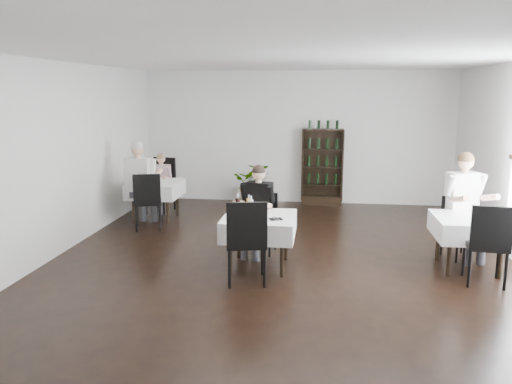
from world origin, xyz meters
TOP-DOWN VIEW (x-y plane):
  - room_shell at (0.00, 0.00)m, footprint 9.00×9.00m
  - wine_shelf at (0.60, 4.31)m, footprint 0.90×0.28m
  - main_table at (-0.30, 0.00)m, footprint 1.03×1.03m
  - left_table at (-2.70, 2.50)m, footprint 0.98×0.98m
  - right_table at (2.70, 0.30)m, footprint 0.98×0.98m
  - potted_tree at (-0.94, 4.09)m, footprint 0.89×0.78m
  - main_chair_far at (-0.34, 0.75)m, footprint 0.49×0.49m
  - main_chair_near at (-0.38, -0.69)m, footprint 0.61×0.62m
  - left_chair_far at (-2.83, 3.29)m, footprint 0.62×0.63m
  - left_chair_near at (-2.59, 1.72)m, footprint 0.62×0.62m
  - right_chair_far at (2.69, 0.87)m, footprint 0.57×0.57m
  - right_chair_near at (2.76, -0.32)m, footprint 0.55×0.56m
  - diner_main at (-0.40, 0.53)m, footprint 0.60×0.63m
  - diner_left_far at (-2.80, 3.14)m, footprint 0.49×0.50m
  - diner_left_near at (-2.81, 2.01)m, footprint 0.62×0.62m
  - diner_right_far at (2.76, 0.80)m, footprint 0.71×0.75m
  - plate_far at (-0.31, 0.21)m, footprint 0.29×0.29m
  - plate_near at (-0.34, -0.11)m, footprint 0.25×0.25m
  - pilsner_dark at (-0.61, -0.02)m, footprint 0.08×0.08m
  - pilsner_lager at (-0.46, 0.07)m, footprint 0.07×0.07m
  - coke_bottle at (-0.43, 0.04)m, footprint 0.07×0.07m
  - napkin_cutlery at (-0.04, -0.16)m, footprint 0.22×0.19m
  - pepper_mill at (2.88, 0.30)m, footprint 0.05×0.05m

SIDE VIEW (x-z plane):
  - potted_tree at x=-0.94m, z-range 0.00..0.96m
  - main_chair_far at x=-0.34m, z-range 0.07..1.01m
  - right_chair_far at x=2.69m, z-range 0.07..1.02m
  - left_chair_near at x=-2.59m, z-range 0.08..1.15m
  - left_table at x=-2.70m, z-range 0.24..1.01m
  - right_table at x=2.70m, z-range 0.24..1.01m
  - main_table at x=-0.30m, z-range 0.24..1.01m
  - right_chair_near at x=2.76m, z-range 0.08..1.19m
  - left_chair_far at x=-2.83m, z-range 0.08..1.22m
  - main_chair_near at x=-0.38m, z-range 0.08..1.24m
  - diner_left_far at x=-2.80m, z-range 0.10..1.35m
  - napkin_cutlery at x=-0.04m, z-range 0.77..0.79m
  - plate_near at x=-0.34m, z-range 0.75..0.82m
  - plate_far at x=-0.31m, z-range 0.75..0.82m
  - pepper_mill at x=2.88m, z-range 0.77..0.88m
  - diner_main at x=-0.40m, z-range 0.11..1.54m
  - wine_shelf at x=0.60m, z-range -0.03..1.72m
  - coke_bottle at x=-0.43m, z-range 0.74..1.03m
  - pilsner_lager at x=-0.46m, z-range 0.74..1.04m
  - pilsner_dark at x=-0.61m, z-range 0.74..1.06m
  - diner_left_near at x=-2.81m, z-range 0.13..1.76m
  - diner_right_far at x=2.76m, z-range 0.13..1.77m
  - room_shell at x=0.00m, z-range -3.00..6.00m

